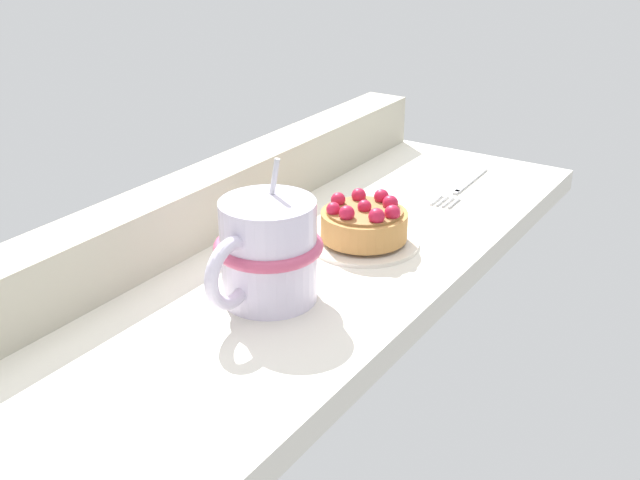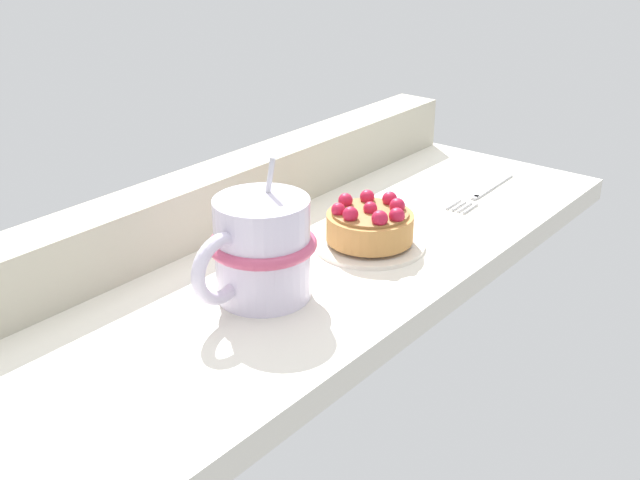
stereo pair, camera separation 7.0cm
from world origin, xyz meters
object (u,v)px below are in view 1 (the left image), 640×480
Objects in this scene: dessert_plate at (364,241)px; raspberry_tart at (364,222)px; dessert_fork at (463,186)px; coffee_mug at (267,251)px.

raspberry_tart is at bearing -53.33° from dessert_plate.
dessert_plate is 0.75× the size of dessert_fork.
coffee_mug is (-15.10, 1.35, 2.19)cm from raspberry_tart.
dessert_plate is 21.33cm from dessert_fork.
raspberry_tart reaches higher than dessert_plate.
dessert_fork is at bearing -5.17° from coffee_mug.
dessert_plate reaches higher than dessert_fork.
coffee_mug reaches higher than dessert_fork.
coffee_mug reaches higher than dessert_plate.
dessert_plate is 0.87× the size of coffee_mug.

